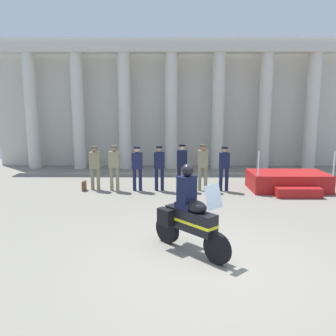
# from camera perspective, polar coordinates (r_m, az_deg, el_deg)

# --- Properties ---
(ground_plane) EXTENTS (28.00, 28.00, 0.00)m
(ground_plane) POSITION_cam_1_polar(r_m,az_deg,el_deg) (7.00, 6.86, -15.45)
(ground_plane) COLOR gray
(colonnade_backdrop) EXTENTS (18.62, 1.48, 6.71)m
(colonnade_backdrop) POSITION_cam_1_polar(r_m,az_deg,el_deg) (17.72, 0.58, 11.78)
(colonnade_backdrop) COLOR beige
(colonnade_backdrop) RESTS_ON ground_plane
(reviewing_stand) EXTENTS (2.83, 2.18, 1.58)m
(reviewing_stand) POSITION_cam_1_polar(r_m,az_deg,el_deg) (13.30, 19.95, -2.25)
(reviewing_stand) COLOR #A51919
(reviewing_stand) RESTS_ON ground_plane
(officer_in_row_0) EXTENTS (0.39, 0.24, 1.66)m
(officer_in_row_0) POSITION_cam_1_polar(r_m,az_deg,el_deg) (12.77, -12.47, 0.60)
(officer_in_row_0) COLOR #847A5B
(officer_in_row_0) RESTS_ON ground_plane
(officer_in_row_1) EXTENTS (0.39, 0.24, 1.70)m
(officer_in_row_1) POSITION_cam_1_polar(r_m,az_deg,el_deg) (12.50, -9.25, 0.63)
(officer_in_row_1) COLOR gray
(officer_in_row_1) RESTS_ON ground_plane
(officer_in_row_2) EXTENTS (0.39, 0.24, 1.66)m
(officer_in_row_2) POSITION_cam_1_polar(r_m,az_deg,el_deg) (12.38, -5.32, 0.52)
(officer_in_row_2) COLOR #191E42
(officer_in_row_2) RESTS_ON ground_plane
(officer_in_row_3) EXTENTS (0.39, 0.24, 1.68)m
(officer_in_row_3) POSITION_cam_1_polar(r_m,az_deg,el_deg) (12.36, -1.51, 0.59)
(officer_in_row_3) COLOR #141938
(officer_in_row_3) RESTS_ON ground_plane
(officer_in_row_4) EXTENTS (0.39, 0.24, 1.74)m
(officer_in_row_4) POSITION_cam_1_polar(r_m,az_deg,el_deg) (12.38, 2.42, 0.76)
(officer_in_row_4) COLOR black
(officer_in_row_4) RESTS_ON ground_plane
(officer_in_row_5) EXTENTS (0.39, 0.24, 1.74)m
(officer_in_row_5) POSITION_cam_1_polar(r_m,az_deg,el_deg) (12.40, 6.02, 0.74)
(officer_in_row_5) COLOR #847A5B
(officer_in_row_5) RESTS_ON ground_plane
(officer_in_row_6) EXTENTS (0.39, 0.24, 1.66)m
(officer_in_row_6) POSITION_cam_1_polar(r_m,az_deg,el_deg) (12.45, 9.64, 0.48)
(officer_in_row_6) COLOR #141938
(officer_in_row_6) RESTS_ON ground_plane
(motorcycle_with_rider) EXTENTS (1.51, 1.61, 1.90)m
(motorcycle_with_rider) POSITION_cam_1_polar(r_m,az_deg,el_deg) (7.06, 3.48, -8.20)
(motorcycle_with_rider) COLOR black
(motorcycle_with_rider) RESTS_ON ground_plane
(briefcase_on_ground) EXTENTS (0.10, 0.32, 0.36)m
(briefcase_on_ground) POSITION_cam_1_polar(r_m,az_deg,el_deg) (12.91, -14.23, -2.98)
(briefcase_on_ground) COLOR brown
(briefcase_on_ground) RESTS_ON ground_plane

